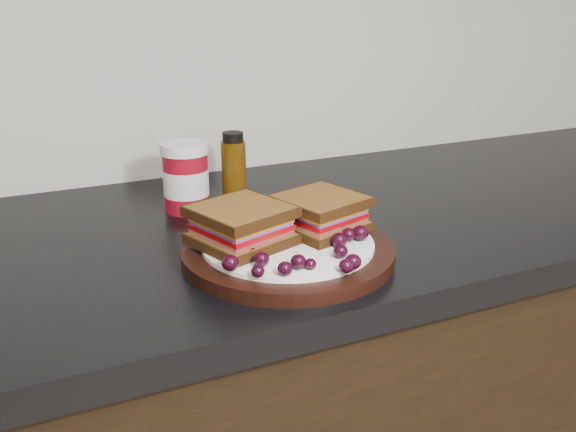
% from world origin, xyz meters
% --- Properties ---
extents(countertop, '(3.98, 0.60, 0.04)m').
position_xyz_m(countertop, '(0.00, 1.70, 0.88)').
color(countertop, black).
rests_on(countertop, base_cabinets).
extents(plate, '(0.28, 0.28, 0.02)m').
position_xyz_m(plate, '(-0.02, 1.56, 0.91)').
color(plate, black).
rests_on(plate, countertop).
extents(sandwich_left, '(0.14, 0.14, 0.05)m').
position_xyz_m(sandwich_left, '(-0.07, 1.58, 0.95)').
color(sandwich_left, brown).
rests_on(sandwich_left, plate).
extents(sandwich_right, '(0.13, 0.13, 0.05)m').
position_xyz_m(sandwich_right, '(0.04, 1.58, 0.95)').
color(sandwich_right, brown).
rests_on(sandwich_right, plate).
extents(grape_0, '(0.02, 0.02, 0.02)m').
position_xyz_m(grape_0, '(-0.11, 1.51, 0.93)').
color(grape_0, black).
rests_on(grape_0, plate).
extents(grape_1, '(0.02, 0.02, 0.02)m').
position_xyz_m(grape_1, '(-0.08, 1.51, 0.93)').
color(grape_1, black).
rests_on(grape_1, plate).
extents(grape_2, '(0.02, 0.02, 0.02)m').
position_xyz_m(grape_2, '(-0.09, 1.48, 0.93)').
color(grape_2, black).
rests_on(grape_2, plate).
extents(grape_3, '(0.02, 0.02, 0.02)m').
position_xyz_m(grape_3, '(-0.06, 1.47, 0.93)').
color(grape_3, black).
rests_on(grape_3, plate).
extents(grape_4, '(0.02, 0.02, 0.02)m').
position_xyz_m(grape_4, '(-0.04, 1.48, 0.93)').
color(grape_4, black).
rests_on(grape_4, plate).
extents(grape_5, '(0.01, 0.01, 0.01)m').
position_xyz_m(grape_5, '(-0.03, 1.47, 0.93)').
color(grape_5, black).
rests_on(grape_5, plate).
extents(grape_6, '(0.02, 0.02, 0.02)m').
position_xyz_m(grape_6, '(0.01, 1.45, 0.93)').
color(grape_6, black).
rests_on(grape_6, plate).
extents(grape_7, '(0.02, 0.02, 0.02)m').
position_xyz_m(grape_7, '(0.02, 1.45, 0.93)').
color(grape_7, black).
rests_on(grape_7, plate).
extents(grape_8, '(0.02, 0.02, 0.02)m').
position_xyz_m(grape_8, '(0.02, 1.49, 0.93)').
color(grape_8, black).
rests_on(grape_8, plate).
extents(grape_9, '(0.02, 0.02, 0.02)m').
position_xyz_m(grape_9, '(0.04, 1.52, 0.93)').
color(grape_9, black).
rests_on(grape_9, plate).
extents(grape_10, '(0.02, 0.02, 0.02)m').
position_xyz_m(grape_10, '(0.07, 1.53, 0.93)').
color(grape_10, black).
rests_on(grape_10, plate).
extents(grape_11, '(0.02, 0.02, 0.02)m').
position_xyz_m(grape_11, '(0.06, 1.53, 0.93)').
color(grape_11, black).
rests_on(grape_11, plate).
extents(grape_12, '(0.02, 0.02, 0.02)m').
position_xyz_m(grape_12, '(0.06, 1.55, 0.93)').
color(grape_12, black).
rests_on(grape_12, plate).
extents(grape_13, '(0.02, 0.02, 0.02)m').
position_xyz_m(grape_13, '(0.07, 1.59, 0.93)').
color(grape_13, black).
rests_on(grape_13, plate).
extents(grape_14, '(0.02, 0.02, 0.02)m').
position_xyz_m(grape_14, '(0.05, 1.59, 0.93)').
color(grape_14, black).
rests_on(grape_14, plate).
extents(grape_15, '(0.02, 0.02, 0.02)m').
position_xyz_m(grape_15, '(0.04, 1.59, 0.93)').
color(grape_15, black).
rests_on(grape_15, plate).
extents(grape_16, '(0.02, 0.02, 0.02)m').
position_xyz_m(grape_16, '(-0.07, 1.61, 0.93)').
color(grape_16, black).
rests_on(grape_16, plate).
extents(grape_17, '(0.02, 0.02, 0.02)m').
position_xyz_m(grape_17, '(-0.07, 1.60, 0.93)').
color(grape_17, black).
rests_on(grape_17, plate).
extents(grape_18, '(0.02, 0.02, 0.02)m').
position_xyz_m(grape_18, '(-0.10, 1.58, 0.93)').
color(grape_18, black).
rests_on(grape_18, plate).
extents(grape_19, '(0.02, 0.02, 0.02)m').
position_xyz_m(grape_19, '(-0.10, 1.56, 0.93)').
color(grape_19, black).
rests_on(grape_19, plate).
extents(grape_20, '(0.02, 0.02, 0.02)m').
position_xyz_m(grape_20, '(-0.08, 1.53, 0.93)').
color(grape_20, black).
rests_on(grape_20, plate).
extents(grape_21, '(0.02, 0.02, 0.02)m').
position_xyz_m(grape_21, '(-0.07, 1.59, 0.93)').
color(grape_21, black).
rests_on(grape_21, plate).
extents(grape_22, '(0.02, 0.02, 0.02)m').
position_xyz_m(grape_22, '(-0.07, 1.57, 0.93)').
color(grape_22, black).
rests_on(grape_22, plate).
extents(grape_23, '(0.02, 0.02, 0.02)m').
position_xyz_m(grape_23, '(-0.10, 1.58, 0.93)').
color(grape_23, black).
rests_on(grape_23, plate).
extents(condiment_jar, '(0.08, 0.08, 0.11)m').
position_xyz_m(condiment_jar, '(-0.08, 1.80, 0.96)').
color(condiment_jar, maroon).
rests_on(condiment_jar, countertop).
extents(oil_bottle, '(0.04, 0.04, 0.11)m').
position_xyz_m(oil_bottle, '(0.01, 1.83, 0.96)').
color(oil_bottle, '#442906').
rests_on(oil_bottle, countertop).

